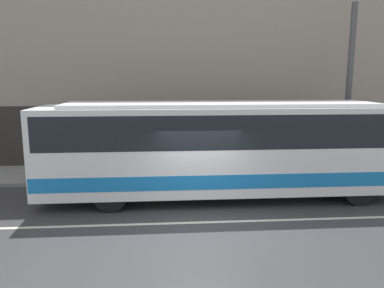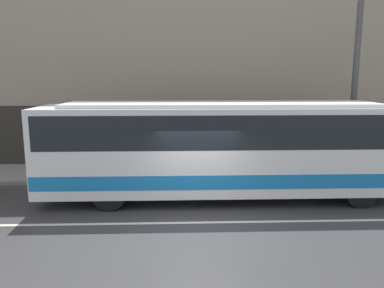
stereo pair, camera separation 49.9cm
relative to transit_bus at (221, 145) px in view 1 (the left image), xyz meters
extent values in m
plane|color=#38383A|center=(-0.83, -2.17, -1.83)|extent=(60.00, 60.00, 0.00)
cube|color=gray|center=(-0.83, 3.33, -1.77)|extent=(60.00, 3.01, 0.13)
cube|color=gray|center=(-0.83, 4.98, 4.29)|extent=(60.00, 0.30, 12.24)
cube|color=#2D2B28|center=(-0.83, 4.82, -0.43)|extent=(60.00, 0.06, 2.80)
cube|color=beige|center=(-0.83, -2.17, -1.83)|extent=(54.00, 0.14, 0.01)
cube|color=white|center=(-0.01, 0.00, -0.09)|extent=(11.90, 2.46, 2.78)
cube|color=#1972BF|center=(-0.01, 0.00, -0.93)|extent=(11.84, 2.48, 0.45)
cube|color=black|center=(-0.01, 0.00, 0.59)|extent=(11.54, 2.48, 1.06)
cube|color=white|center=(-0.01, 0.00, 1.36)|extent=(10.11, 2.09, 0.12)
cylinder|color=black|center=(4.34, -1.07, -1.32)|extent=(1.03, 0.28, 1.03)
cylinder|color=black|center=(4.34, 1.07, -1.32)|extent=(1.03, 0.28, 1.03)
cylinder|color=black|center=(-3.55, -1.07, -1.32)|extent=(1.03, 0.28, 1.03)
cylinder|color=black|center=(-3.55, 1.07, -1.32)|extent=(1.03, 0.28, 1.03)
cylinder|color=#4C4C4F|center=(5.53, 2.41, 1.69)|extent=(0.23, 0.23, 6.78)
cylinder|color=maroon|center=(-0.49, 3.17, -1.02)|extent=(0.36, 0.36, 1.36)
sphere|color=tan|center=(-0.49, 3.17, -0.22)|extent=(0.25, 0.25, 0.25)
camera|label=1|loc=(-1.91, -12.18, 2.25)|focal=35.00mm
camera|label=2|loc=(-1.41, -12.21, 2.25)|focal=35.00mm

